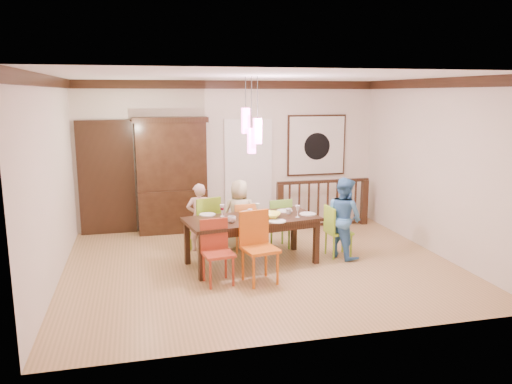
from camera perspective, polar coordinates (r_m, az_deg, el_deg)
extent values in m
plane|color=#A58550|center=(7.94, 0.56, -8.33)|extent=(6.00, 6.00, 0.00)
plane|color=white|center=(7.49, 0.60, 13.09)|extent=(6.00, 6.00, 0.00)
plane|color=beige|center=(10.00, -2.91, 4.28)|extent=(6.00, 0.00, 6.00)
plane|color=beige|center=(7.45, -22.42, 1.05)|extent=(0.00, 5.00, 5.00)
plane|color=beige|center=(8.79, 19.92, 2.66)|extent=(0.00, 5.00, 5.00)
cube|color=black|center=(9.86, -16.68, 1.37)|extent=(1.04, 0.07, 2.24)
cube|color=silver|center=(10.09, -0.90, 2.06)|extent=(0.97, 0.05, 2.22)
cube|color=black|center=(10.43, 6.92, 5.33)|extent=(1.25, 0.04, 1.25)
cube|color=silver|center=(10.41, 6.96, 5.31)|extent=(1.18, 0.02, 1.18)
cylinder|color=black|center=(10.40, 6.99, 5.20)|extent=(0.56, 0.01, 0.56)
cube|color=#FF4CB3|center=(7.59, -1.19, 8.15)|extent=(0.11, 0.11, 0.38)
cylinder|color=black|center=(7.58, -1.21, 11.32)|extent=(0.01, 0.01, 0.46)
cube|color=#FF4CB3|center=(7.54, 0.17, 6.99)|extent=(0.11, 0.11, 0.38)
cylinder|color=black|center=(7.52, 0.17, 10.76)|extent=(0.01, 0.01, 0.61)
cube|color=#FF4CB3|center=(7.58, -0.51, 5.88)|extent=(0.11, 0.11, 0.38)
cylinder|color=black|center=(7.55, -0.52, 10.19)|extent=(0.01, 0.01, 0.76)
cube|color=black|center=(7.79, -0.49, -3.13)|extent=(2.17, 1.25, 0.05)
cube|color=black|center=(8.11, -7.65, -5.40)|extent=(0.09, 0.09, 0.70)
cube|color=black|center=(8.50, 5.15, -4.58)|extent=(0.09, 0.09, 0.70)
cube|color=black|center=(7.38, -7.02, -7.08)|extent=(0.09, 0.09, 0.70)
cube|color=black|center=(7.80, 6.96, -6.06)|extent=(0.09, 0.09, 0.70)
cube|color=black|center=(8.19, -1.13, -2.96)|extent=(1.83, 0.34, 0.10)
cube|color=black|center=(7.43, 0.21, -4.45)|extent=(1.83, 0.34, 0.10)
cube|color=#83B324|center=(8.51, -5.96, -3.74)|extent=(0.55, 0.55, 0.04)
cube|color=#83B324|center=(8.45, -6.00, -2.04)|extent=(0.43, 0.17, 0.48)
cylinder|color=#83B324|center=(8.39, -6.97, -5.69)|extent=(0.04, 0.04, 0.46)
cylinder|color=#83B324|center=(8.43, -4.58, -5.55)|extent=(0.04, 0.04, 0.46)
cylinder|color=#83B324|center=(8.73, -7.24, -5.03)|extent=(0.04, 0.04, 0.46)
cylinder|color=#83B324|center=(8.77, -4.94, -4.90)|extent=(0.04, 0.04, 0.46)
cube|color=orange|center=(8.54, -1.43, -4.02)|extent=(0.39, 0.39, 0.04)
cube|color=orange|center=(8.49, -1.43, -2.54)|extent=(0.38, 0.05, 0.42)
cylinder|color=orange|center=(8.43, -2.23, -5.73)|extent=(0.03, 0.03, 0.40)
cylinder|color=orange|center=(8.49, -0.17, -5.59)|extent=(0.03, 0.03, 0.40)
cylinder|color=orange|center=(8.72, -2.63, -5.15)|extent=(0.03, 0.03, 0.40)
cylinder|color=orange|center=(8.78, -0.64, -5.02)|extent=(0.03, 0.03, 0.40)
cube|color=#70B239|center=(8.70, 2.43, -3.63)|extent=(0.43, 0.43, 0.04)
cube|color=#70B239|center=(8.64, 2.44, -2.10)|extent=(0.40, 0.07, 0.44)
cylinder|color=#70B239|center=(8.56, 1.67, -5.38)|extent=(0.03, 0.03, 0.42)
cylinder|color=#70B239|center=(8.65, 3.75, -5.23)|extent=(0.03, 0.03, 0.42)
cylinder|color=#70B239|center=(8.86, 1.12, -4.80)|extent=(0.03, 0.03, 0.42)
cylinder|color=#70B239|center=(8.95, 3.13, -4.66)|extent=(0.03, 0.03, 0.42)
cube|color=#9D341D|center=(7.08, -4.36, -7.08)|extent=(0.46, 0.46, 0.04)
cube|color=#9D341D|center=(7.00, -4.39, -5.18)|extent=(0.41, 0.10, 0.45)
cylinder|color=#9D341D|center=(6.97, -5.47, -9.33)|extent=(0.04, 0.04, 0.43)
cylinder|color=#9D341D|center=(7.02, -2.76, -9.14)|extent=(0.04, 0.04, 0.43)
cylinder|color=#9D341D|center=(7.28, -5.84, -8.43)|extent=(0.04, 0.04, 0.43)
cylinder|color=#9D341D|center=(7.33, -3.25, -8.26)|extent=(0.04, 0.04, 0.43)
cube|color=#C25B13|center=(7.09, 0.47, -6.58)|extent=(0.54, 0.54, 0.04)
cube|color=#C25B13|center=(7.01, 0.47, -4.46)|extent=(0.46, 0.13, 0.50)
cylinder|color=#C25B13|center=(6.96, -0.66, -9.11)|extent=(0.04, 0.04, 0.48)
cylinder|color=#C25B13|center=(7.04, 2.31, -8.85)|extent=(0.04, 0.04, 0.48)
cylinder|color=#C25B13|center=(7.30, -1.31, -8.12)|extent=(0.04, 0.04, 0.48)
cylinder|color=#C25B13|center=(7.38, 1.53, -7.90)|extent=(0.04, 0.04, 0.48)
cube|color=#94CA2B|center=(8.36, 9.43, -4.53)|extent=(0.40, 0.40, 0.04)
cube|color=#94CA2B|center=(8.30, 9.48, -3.02)|extent=(0.06, 0.38, 0.42)
cylinder|color=#94CA2B|center=(8.22, 8.80, -6.30)|extent=(0.03, 0.03, 0.40)
cylinder|color=#94CA2B|center=(8.34, 10.78, -6.11)|extent=(0.03, 0.03, 0.40)
cylinder|color=#94CA2B|center=(8.49, 8.01, -5.70)|extent=(0.03, 0.03, 0.40)
cylinder|color=#94CA2B|center=(8.61, 9.94, -5.53)|extent=(0.03, 0.03, 0.40)
cube|color=black|center=(9.82, -9.46, -2.10)|extent=(1.31, 0.44, 0.84)
cube|color=black|center=(9.65, -9.67, 4.15)|extent=(1.31, 0.40, 1.31)
cube|color=black|center=(9.84, -9.75, 4.28)|extent=(1.12, 0.02, 1.12)
cube|color=black|center=(9.59, -9.80, 8.15)|extent=(1.40, 0.44, 0.10)
cube|color=black|center=(9.84, 2.72, -1.69)|extent=(0.12, 0.12, 0.92)
cube|color=black|center=(10.48, 12.29, -1.14)|extent=(0.12, 0.12, 0.92)
cube|color=black|center=(10.03, 7.73, 1.21)|extent=(1.93, 0.10, 0.06)
cube|color=black|center=(10.22, 7.60, -3.65)|extent=(1.81, 0.08, 0.05)
imported|color=beige|center=(8.54, -6.51, -2.89)|extent=(0.43, 0.29, 1.17)
imported|color=#C3BF94|center=(8.59, -1.89, -2.59)|extent=(0.63, 0.44, 1.21)
imported|color=#4481BF|center=(8.26, 10.02, -2.90)|extent=(0.71, 0.79, 1.33)
imported|color=yellow|center=(7.74, 1.52, -2.71)|extent=(0.46, 0.46, 0.09)
imported|color=white|center=(7.77, -1.33, -2.76)|extent=(0.23, 0.23, 0.06)
imported|color=silver|center=(7.49, -2.80, -3.14)|extent=(0.17, 0.17, 0.10)
imported|color=silver|center=(8.02, 3.75, -2.21)|extent=(0.12, 0.12, 0.09)
cylinder|color=white|center=(7.99, -5.57, -2.58)|extent=(0.26, 0.26, 0.01)
cylinder|color=white|center=(8.08, -0.91, -2.36)|extent=(0.26, 0.26, 0.01)
cylinder|color=white|center=(8.21, 3.28, -2.16)|extent=(0.26, 0.26, 0.01)
cylinder|color=white|center=(7.36, -5.11, -3.77)|extent=(0.26, 0.26, 0.01)
cylinder|color=white|center=(7.55, 2.45, -3.35)|extent=(0.26, 0.26, 0.01)
cylinder|color=white|center=(8.04, 5.93, -2.50)|extent=(0.26, 0.26, 0.01)
cube|color=#D83359|center=(7.42, -0.47, -3.61)|extent=(0.18, 0.14, 0.01)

